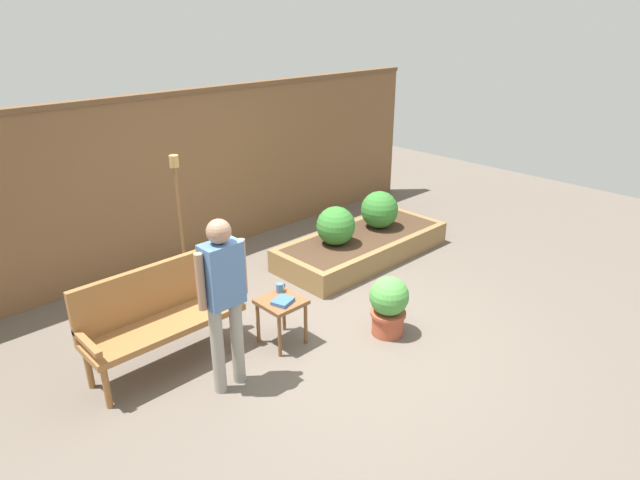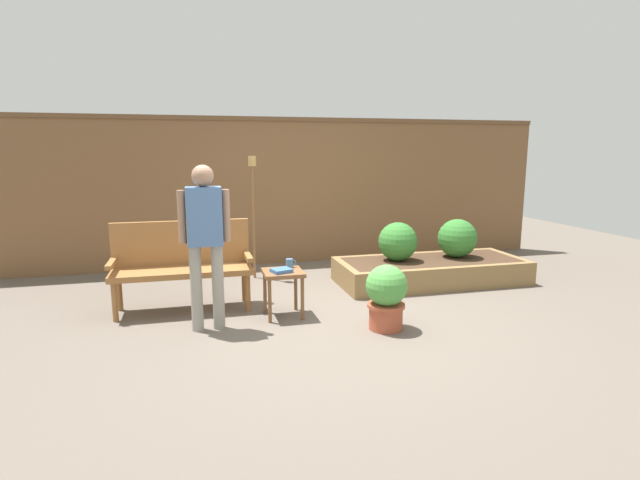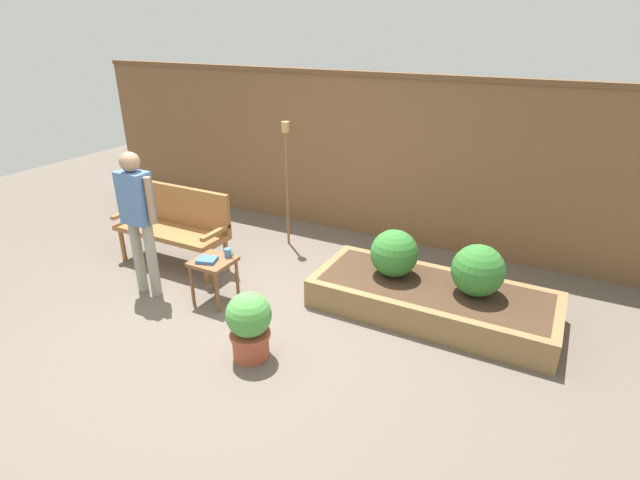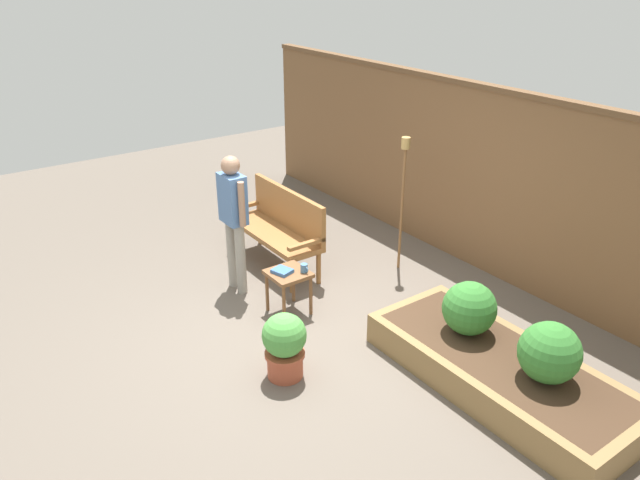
{
  "view_description": "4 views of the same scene",
  "coord_description": "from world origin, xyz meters",
  "views": [
    {
      "loc": [
        -3.28,
        -3.42,
        3.05
      ],
      "look_at": [
        0.34,
        0.37,
        0.82
      ],
      "focal_mm": 30.58,
      "sensor_mm": 36.0,
      "label": 1
    },
    {
      "loc": [
        -1.25,
        -4.68,
        1.69
      ],
      "look_at": [
        0.19,
        0.87,
        0.64
      ],
      "focal_mm": 27.8,
      "sensor_mm": 36.0,
      "label": 2
    },
    {
      "loc": [
        2.69,
        -3.31,
        2.7
      ],
      "look_at": [
        0.53,
        0.78,
        0.64
      ],
      "focal_mm": 27.43,
      "sensor_mm": 36.0,
      "label": 3
    },
    {
      "loc": [
        4.3,
        -2.8,
        3.43
      ],
      "look_at": [
        -0.21,
        0.42,
        0.83
      ],
      "focal_mm": 34.19,
      "sensor_mm": 36.0,
      "label": 4
    }
  ],
  "objects": [
    {
      "name": "person_by_bench",
      "position": [
        -1.15,
        -0.05,
        0.93
      ],
      "size": [
        0.47,
        0.2,
        1.56
      ],
      "color": "gray",
      "rests_on": "ground_plane"
    },
    {
      "name": "potted_boxwood",
      "position": [
        0.49,
        -0.46,
        0.34
      ],
      "size": [
        0.4,
        0.4,
        0.63
      ],
      "color": "#A84C33",
      "rests_on": "ground_plane"
    },
    {
      "name": "cup_on_table",
      "position": [
        -0.29,
        0.28,
        0.53
      ],
      "size": [
        0.11,
        0.07,
        0.09
      ],
      "color": "teal",
      "rests_on": "side_table"
    },
    {
      "name": "ground_plane",
      "position": [
        0.0,
        0.0,
        0.0
      ],
      "size": [
        14.0,
        14.0,
        0.0
      ],
      "primitive_type": "plane",
      "color": "#60564C"
    },
    {
      "name": "shrub_far_corner",
      "position": [
        2.09,
        1.03,
        0.55
      ],
      "size": [
        0.5,
        0.5,
        0.5
      ],
      "color": "brown",
      "rests_on": "raised_planter_bed"
    },
    {
      "name": "garden_bench",
      "position": [
        -1.38,
        0.68,
        0.54
      ],
      "size": [
        1.44,
        0.48,
        0.94
      ],
      "color": "#936033",
      "rests_on": "ground_plane"
    },
    {
      "name": "side_table",
      "position": [
        -0.39,
        0.15,
        0.4
      ],
      "size": [
        0.4,
        0.4,
        0.48
      ],
      "color": "brown",
      "rests_on": "ground_plane"
    },
    {
      "name": "tiki_torch",
      "position": [
        -0.48,
        1.78,
        1.11
      ],
      "size": [
        0.1,
        0.1,
        1.61
      ],
      "color": "brown",
      "rests_on": "ground_plane"
    },
    {
      "name": "shrub_near_bench",
      "position": [
        1.25,
        1.03,
        0.55
      ],
      "size": [
        0.49,
        0.49,
        0.49
      ],
      "color": "brown",
      "rests_on": "raised_planter_bed"
    },
    {
      "name": "raised_planter_bed",
      "position": [
        1.7,
        0.98,
        0.15
      ],
      "size": [
        2.4,
        1.0,
        0.3
      ],
      "color": "olive",
      "rests_on": "ground_plane"
    },
    {
      "name": "fence_back",
      "position": [
        0.0,
        2.6,
        1.09
      ],
      "size": [
        8.4,
        0.14,
        2.16
      ],
      "color": "brown",
      "rests_on": "ground_plane"
    },
    {
      "name": "book_on_table",
      "position": [
        -0.41,
        0.09,
        0.5
      ],
      "size": [
        0.23,
        0.21,
        0.04
      ],
      "primitive_type": "cube",
      "rotation": [
        0.0,
        0.0,
        0.3
      ],
      "color": "#38609E",
      "rests_on": "side_table"
    }
  ]
}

